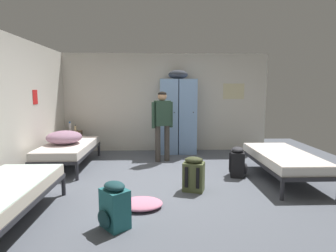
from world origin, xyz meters
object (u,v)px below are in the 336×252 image
Objects in this scene: bed_left_rear at (69,148)px; backpack_olive at (194,175)px; bed_left_front at (0,194)px; backpack_teal at (114,206)px; backpack_black at (238,162)px; bed_right at (283,159)px; bedding_heap at (64,137)px; shelf_unit at (74,140)px; locker_bank at (178,115)px; lotion_bottle at (75,128)px; person_traveler at (162,120)px; clothes_pile_pink at (141,204)px; water_bottle at (70,127)px.

backpack_olive is (2.43, -1.48, -0.12)m from bed_left_rear.
bed_left_front is 1.36m from backpack_teal.
backpack_black is 1.15m from backpack_olive.
bedding_heap is (-4.14, 0.95, 0.24)m from bed_right.
locker_bank is at bearing 0.80° from shelf_unit.
backpack_black is 1.00× the size of backpack_olive.
backpack_olive is (2.61, -2.59, -0.38)m from lotion_bottle.
bed_left_rear is 3.45× the size of backpack_black.
bedding_heap is at bearing 91.51° from bed_left_front.
bedding_heap is 2.98m from backpack_teal.
shelf_unit reaches higher than bed_left_rear.
person_traveler is (2.02, 0.41, 0.31)m from bedding_heap.
shelf_unit is at bearing 160.25° from person_traveler.
lotion_bottle is 4.07m from backpack_teal.
bedding_heap is 4.28× the size of lotion_bottle.
bed_right is 4.26m from bedding_heap.
person_traveler reaches higher than bed_left_front.
person_traveler is at bearing -115.95° from locker_bank.
clothes_pile_pink is (-0.33, -2.45, -0.89)m from person_traveler.
person_traveler reaches higher than backpack_black.
shelf_unit is 2.42m from person_traveler.
clothes_pile_pink is (1.63, 0.44, -0.33)m from bed_left_front.
bedding_heap is at bearing -77.73° from water_bottle.
lotion_bottle is (-0.18, 1.11, 0.26)m from bed_left_rear.
person_traveler is 3.14m from backpack_teal.
locker_bank reaches higher than person_traveler.
shelf_unit is at bearing 150.26° from lotion_bottle.
shelf_unit reaches higher than bed_left_front.
locker_bank is at bearing 26.71° from bed_left_rear.
locker_bank is at bearing 26.98° from bedding_heap.
bed_right is at bearing -13.74° from bed_left_rear.
water_bottle reaches higher than bed_left_front.
water_bottle is 0.43× the size of backpack_teal.
lotion_bottle is at bearing 135.15° from backpack_olive.
person_traveler is at bearing -19.40° from lotion_bottle.
lotion_bottle is at bearing 153.68° from bed_right.
bed_right is 3.19× the size of clothes_pile_pink.
bed_left_rear is 0.26m from bedding_heap.
backpack_teal is (1.35, -0.11, -0.12)m from bed_left_front.
backpack_olive is at bearing 37.26° from clothes_pile_pink.
water_bottle is at bearing 153.83° from bed_right.
bed_left_rear is 2.85m from backpack_olive.
bed_left_rear is at bearing 127.84° from clothes_pile_pink.
bed_right is 3.45× the size of backpack_olive.
shelf_unit is 4.07m from backpack_black.
bed_left_front is (0.00, -2.53, 0.00)m from bed_left_rear.
shelf_unit is 3.76m from backpack_olive.
bed_left_front is (-2.36, -3.71, -0.59)m from locker_bank.
person_traveler is 1.91m from backpack_black.
person_traveler is at bearing 140.72° from backpack_black.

